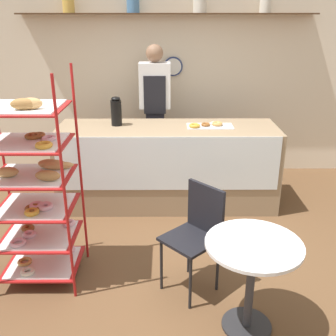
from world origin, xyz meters
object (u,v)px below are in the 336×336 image
Objects in this scene: cafe_table at (252,265)px; cafe_chair at (198,227)px; pastry_rack at (35,188)px; coffee_carafe at (116,111)px; person_worker at (155,110)px; donut_tray_counter at (209,125)px.

cafe_table is 0.80× the size of cafe_chair.
pastry_rack reaches higher than coffee_carafe.
cafe_chair is at bearing -63.57° from coffee_carafe.
pastry_rack is at bearing -113.80° from person_worker.
person_worker reaches higher than cafe_table.
person_worker is (0.91, 2.06, 0.15)m from pastry_rack.
cafe_table is at bearing -61.44° from coffee_carafe.
person_worker is 2.26m from cafe_chair.
coffee_carafe is 0.64× the size of donut_tray_counter.
person_worker reaches higher than donut_tray_counter.
person_worker is 2.80m from cafe_table.
pastry_rack is at bearing -136.91° from donut_tray_counter.
pastry_rack is 2.25m from person_worker.
cafe_table is at bearing -87.02° from donut_tray_counter.
donut_tray_counter reaches higher than cafe_chair.
coffee_carafe is at bearing 72.21° from pastry_rack.
coffee_carafe is at bearing 175.86° from donut_tray_counter.
cafe_table is (1.63, -0.61, -0.31)m from pastry_rack.
person_worker is 3.47× the size of donut_tray_counter.
coffee_carafe is at bearing -127.50° from person_worker.
person_worker is at bearing 52.50° from coffee_carafe.
pastry_rack is 3.44× the size of donut_tray_counter.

